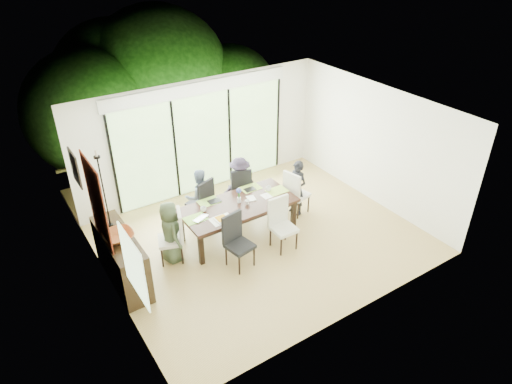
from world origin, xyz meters
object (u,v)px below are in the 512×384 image
chair_near_right (284,225)px  cup_a (203,209)px  person_far_right (240,184)px  cup_c (268,189)px  chair_left_end (170,237)px  chair_far_right (240,187)px  person_left_end (170,232)px  table_top (238,205)px  vase (239,200)px  person_right_end (297,188)px  chair_right_end (297,191)px  chair_far_left (199,200)px  sideboard (121,258)px  cup_b (247,202)px  bowl (119,236)px  laptop (203,219)px  chair_near_left (240,242)px  person_far_left (199,197)px

chair_near_right → cup_a: (-1.20, 1.02, 0.24)m
person_far_right → cup_c: (0.25, -0.73, 0.15)m
chair_near_right → chair_left_end: bearing=157.4°
chair_far_right → person_left_end: bearing=43.0°
table_top → vase: size_ratio=20.00×
person_right_end → cup_a: (-2.18, 0.15, 0.15)m
chair_right_end → person_left_end: bearing=76.5°
chair_far_left → person_far_right: bearing=158.4°
chair_near_right → cup_c: chair_near_right is taller
chair_near_right → person_far_right: size_ratio=0.85×
chair_right_end → chair_far_left: 2.13m
person_left_end → person_far_right: bearing=-65.1°
chair_far_left → sideboard: size_ratio=0.62×
cup_b → cup_c: cup_c is taller
table_top → vase: (0.05, 0.05, 0.09)m
chair_far_left → cup_a: bearing=49.9°
person_far_right → vase: 0.94m
chair_near_right → bowl: (-2.95, 0.71, 0.49)m
chair_left_end → sideboard: chair_left_end is taller
person_far_right → chair_far_right: bearing=-89.6°
chair_left_end → person_far_right: bearing=131.6°
chair_left_end → sideboard: size_ratio=0.62×
person_far_right → chair_far_left: bearing=-0.7°
table_top → laptop: bearing=-173.3°
table_top → chair_near_left: chair_near_left is taller
chair_right_end → cup_a: size_ratio=8.87×
laptop → bowl: size_ratio=0.63×
person_right_end → cup_a: 2.19m
table_top → chair_far_right: size_ratio=2.18×
chair_left_end → person_right_end: (2.98, 0.00, 0.09)m
person_right_end → cup_a: person_right_end is taller
table_top → chair_near_right: 1.02m
vase → laptop: bearing=-170.5°
person_left_end → vase: size_ratio=10.75×
chair_near_left → laptop: (-0.35, 0.77, 0.21)m
chair_far_left → cup_c: chair_far_left is taller
chair_far_left → chair_left_end: bearing=18.5°
chair_left_end → cup_a: bearing=120.1°
chair_far_right → person_far_right: size_ratio=0.85×
cup_c → sideboard: 3.27m
person_far_left → cup_a: size_ratio=10.40×
laptop → sideboard: bearing=156.4°
cup_c → laptop: bearing=-173.1°
chair_far_left → person_far_left: 0.09m
person_far_right → vase: person_far_right is taller
person_far_left → cup_a: person_far_left is taller
person_far_left → bowl: person_far_left is taller
chair_near_left → chair_right_end: bearing=13.3°
cup_a → bowl: (-1.75, -0.31, 0.25)m
sideboard → table_top: bearing=1.4°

